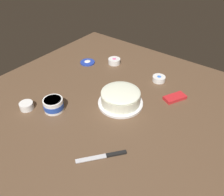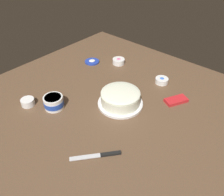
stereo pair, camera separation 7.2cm
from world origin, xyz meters
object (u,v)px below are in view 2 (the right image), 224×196
Objects in this scene: frosting_tub at (54,102)px; frosting_tub_lid at (92,61)px; sprinkle_bowl_blue at (162,80)px; sprinkle_bowl_yellow at (28,102)px; frosted_cake at (120,98)px; spreading_knife at (100,155)px; sprinkle_bowl_pink at (119,61)px; candy_box_lower at (176,100)px.

frosting_tub_lid is (0.52, 0.21, -0.03)m from frosting_tub.
frosting_tub is at bearing 152.15° from sprinkle_bowl_blue.
sprinkle_bowl_yellow is (-0.09, 0.13, -0.02)m from frosting_tub.
sprinkle_bowl_yellow is (-0.36, 0.40, -0.02)m from frosted_cake.
frosting_tub_lid reaches higher than spreading_knife.
frosting_tub_lid is at bearing 101.20° from sprinkle_bowl_blue.
frosting_tub is 1.26× the size of sprinkle_bowl_pink.
frosting_tub is at bearing 135.18° from frosted_cake.
sprinkle_bowl_blue is (0.70, 0.11, 0.01)m from spreading_knife.
frosting_tub_lid is at bearing 47.63° from spreading_knife.
frosted_cake is 3.10× the size of sprinkle_bowl_blue.
spreading_knife is at bearing -100.09° from frosting_tub.
sprinkle_bowl_yellow reaches higher than sprinkle_bowl_blue.
spreading_knife is 0.59m from candy_box_lower.
spreading_knife is at bearing -89.04° from sprinkle_bowl_yellow.
candy_box_lower is at bearing -90.72° from frosting_tub_lid.
spreading_knife is at bearing -159.28° from candy_box_lower.
sprinkle_bowl_yellow is 0.58× the size of candy_box_lower.
sprinkle_bowl_pink is at bearing 41.18° from frosted_cake.
frosted_cake reaches higher than sprinkle_bowl_blue.
frosting_tub reaches higher than sprinkle_bowl_pink.
frosting_tub_lid is 0.88m from spreading_knife.
sprinkle_bowl_blue is (0.11, -0.54, 0.01)m from frosting_tub_lid.
sprinkle_bowl_yellow is (-0.72, 0.08, -0.00)m from sprinkle_bowl_pink.
spreading_knife is 2.52× the size of sprinkle_bowl_yellow.
spreading_knife is at bearing -145.61° from sprinkle_bowl_pink.
frosted_cake is 0.34m from candy_box_lower.
spreading_knife is (-0.60, -0.65, -0.00)m from frosting_tub_lid.
frosted_cake is at bearing 25.94° from spreading_knife.
frosted_cake is 2.42× the size of frosting_tub_lid.
spreading_knife is 2.29× the size of sprinkle_bowl_blue.
frosting_tub is 0.84× the size of candy_box_lower.
candy_box_lower is (-0.13, -0.55, -0.01)m from sprinkle_bowl_pink.
frosted_cake is at bearing -48.27° from sprinkle_bowl_yellow.
candy_box_lower is at bearing -124.17° from sprinkle_bowl_blue.
frosted_cake is at bearing -117.06° from frosting_tub_lid.
frosting_tub reaches higher than frosting_tub_lid.
spreading_knife is at bearing -171.25° from sprinkle_bowl_blue.
sprinkle_bowl_pink is at bearing 104.10° from candy_box_lower.
frosted_cake is 2.93× the size of sprinkle_bowl_pink.
frosting_tub is 0.72m from candy_box_lower.
frosting_tub is at bearing -175.60° from sprinkle_bowl_pink.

